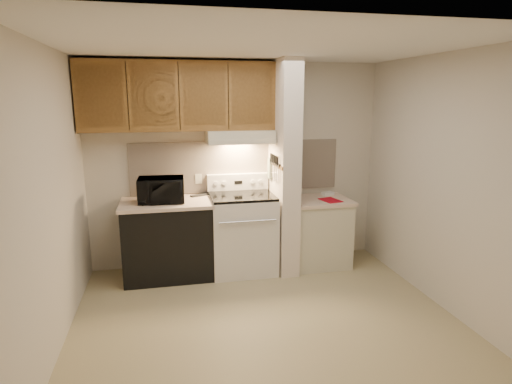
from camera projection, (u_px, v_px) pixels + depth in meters
name	position (u px, v px, depth m)	size (l,w,h in m)	color
floor	(264.00, 315.00, 4.16)	(3.60, 3.60, 0.00)	tan
ceiling	(265.00, 46.00, 3.62)	(3.60, 3.60, 0.00)	white
wall_back	(237.00, 165.00, 5.32)	(3.60, 0.02, 2.50)	beige
wall_left	(52.00, 200.00, 3.52)	(0.02, 3.00, 2.50)	beige
wall_right	(440.00, 182.00, 4.26)	(0.02, 3.00, 2.50)	beige
backsplash	(237.00, 166.00, 5.31)	(2.60, 0.02, 0.63)	beige
range_body	(242.00, 234.00, 5.16)	(0.76, 0.65, 0.92)	silver
oven_window	(247.00, 239.00, 4.85)	(0.50, 0.01, 0.30)	black
oven_handle	(248.00, 222.00, 4.76)	(0.02, 0.02, 0.65)	silver
cooktop	(242.00, 196.00, 5.06)	(0.74, 0.64, 0.03)	black
range_backguard	(238.00, 182.00, 5.30)	(0.76, 0.08, 0.20)	silver
range_display	(238.00, 182.00, 5.26)	(0.10, 0.01, 0.04)	black
range_knob_left_outer	(216.00, 183.00, 5.20)	(0.05, 0.05, 0.02)	silver
range_knob_left_inner	(224.00, 183.00, 5.22)	(0.05, 0.05, 0.02)	silver
range_knob_right_inner	(253.00, 182.00, 5.30)	(0.05, 0.05, 0.02)	silver
range_knob_right_outer	(261.00, 181.00, 5.32)	(0.05, 0.05, 0.02)	silver
dishwasher_front	(168.00, 241.00, 4.99)	(1.00, 0.63, 0.87)	black
left_countertop	(166.00, 203.00, 4.89)	(1.04, 0.67, 0.04)	beige
spoon_rest	(200.00, 195.00, 5.16)	(0.23, 0.07, 0.02)	black
teal_jar	(170.00, 194.00, 5.00)	(0.10, 0.10, 0.11)	#2D6763
outlet	(199.00, 179.00, 5.23)	(0.08, 0.01, 0.12)	beige
microwave	(161.00, 190.00, 4.83)	(0.51, 0.34, 0.28)	black
partition_pillar	(284.00, 168.00, 5.09)	(0.22, 0.70, 2.50)	silver
pillar_trim	(275.00, 164.00, 5.05)	(0.01, 0.70, 0.04)	brown
knife_strip	(275.00, 163.00, 5.00)	(0.02, 0.42, 0.04)	black
knife_blade_a	(278.00, 174.00, 4.87)	(0.01, 0.04, 0.16)	silver
knife_handle_a	(278.00, 161.00, 4.84)	(0.02, 0.02, 0.10)	black
knife_blade_b	(276.00, 174.00, 4.94)	(0.01, 0.04, 0.18)	silver
knife_handle_b	(276.00, 160.00, 4.91)	(0.02, 0.02, 0.10)	black
knife_blade_c	(274.00, 173.00, 5.02)	(0.01, 0.04, 0.20)	silver
knife_handle_c	(274.00, 159.00, 4.99)	(0.02, 0.02, 0.10)	black
knife_blade_d	(273.00, 171.00, 5.08)	(0.01, 0.04, 0.16)	silver
knife_handle_d	(273.00, 158.00, 5.06)	(0.02, 0.02, 0.10)	black
knife_blade_e	(271.00, 170.00, 5.18)	(0.01, 0.04, 0.18)	silver
knife_handle_e	(271.00, 157.00, 5.14)	(0.02, 0.02, 0.10)	black
oven_mitt	(270.00, 168.00, 5.23)	(0.03, 0.10, 0.25)	gray
right_cab_base	(318.00, 233.00, 5.37)	(0.70, 0.60, 0.81)	beige
right_countertop	(319.00, 200.00, 5.27)	(0.74, 0.64, 0.04)	beige
red_folder	(330.00, 200.00, 5.18)	(0.19, 0.26, 0.01)	#B30717
white_box	(328.00, 194.00, 5.47)	(0.14, 0.10, 0.04)	white
range_hood	(240.00, 136.00, 5.03)	(0.78, 0.44, 0.15)	beige
hood_lip	(243.00, 142.00, 4.84)	(0.78, 0.04, 0.06)	beige
upper_cabinets	(179.00, 96.00, 4.83)	(2.18, 0.33, 0.77)	brown
cab_door_a	(101.00, 96.00, 4.51)	(0.46, 0.01, 0.63)	brown
cab_gap_a	(127.00, 96.00, 4.56)	(0.01, 0.01, 0.73)	black
cab_door_b	(154.00, 96.00, 4.62)	(0.46, 0.01, 0.63)	brown
cab_gap_b	(179.00, 96.00, 4.67)	(0.01, 0.01, 0.73)	black
cab_door_c	(204.00, 96.00, 4.73)	(0.46, 0.01, 0.63)	brown
cab_gap_c	(228.00, 96.00, 4.79)	(0.01, 0.01, 0.73)	black
cab_door_d	(252.00, 96.00, 4.84)	(0.46, 0.01, 0.63)	brown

